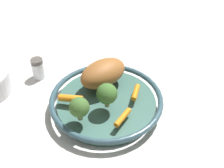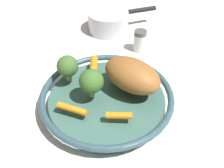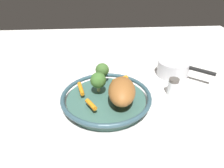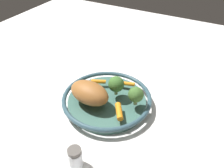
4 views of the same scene
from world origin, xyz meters
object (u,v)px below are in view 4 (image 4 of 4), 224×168
baby_carrot_back (98,81)px  broccoli_floret_large (136,95)px  serving_bowl (107,100)px  baby_carrot_left (126,83)px  roast_chicken_piece (89,93)px  broccoli_floret_mid (116,84)px  baby_carrot_right (119,111)px  salt_shaker (75,158)px

baby_carrot_back → broccoli_floret_large: size_ratio=0.83×
serving_bowl → baby_carrot_left: bearing=160.9°
roast_chicken_piece → broccoli_floret_large: 0.16m
broccoli_floret_mid → serving_bowl: bearing=-41.9°
baby_carrot_right → salt_shaker: salt_shaker is taller
serving_bowl → broccoli_floret_mid: (-0.03, 0.02, 0.07)m
baby_carrot_left → serving_bowl: bearing=-19.1°
baby_carrot_right → broccoli_floret_mid: bearing=-147.0°
serving_bowl → broccoli_floret_large: size_ratio=4.72×
broccoli_floret_large → salt_shaker: bearing=-12.6°
roast_chicken_piece → baby_carrot_back: size_ratio=2.60×
baby_carrot_right → broccoli_floret_mid: 0.11m
baby_carrot_right → broccoli_floret_large: bearing=158.0°
roast_chicken_piece → salt_shaker: 0.23m
baby_carrot_back → baby_carrot_left: same height
serving_bowl → baby_carrot_right: 0.10m
serving_bowl → broccoli_floret_large: bearing=94.9°
serving_bowl → baby_carrot_back: size_ratio=5.71×
roast_chicken_piece → baby_carrot_back: (-0.10, -0.03, -0.03)m
serving_bowl → broccoli_floret_mid: 0.07m
baby_carrot_back → broccoli_floret_mid: bearing=73.8°
baby_carrot_back → baby_carrot_right: baby_carrot_right is taller
roast_chicken_piece → broccoli_floret_mid: 0.10m
broccoli_floret_mid → baby_carrot_right: bearing=33.0°
baby_carrot_right → baby_carrot_left: bearing=-162.4°
broccoli_floret_large → baby_carrot_left: bearing=-137.3°
baby_carrot_left → baby_carrot_right: 0.16m
baby_carrot_left → baby_carrot_right: baby_carrot_right is taller
baby_carrot_left → broccoli_floret_large: 0.12m
baby_carrot_right → serving_bowl: bearing=-126.9°
broccoli_floret_mid → salt_shaker: 0.29m
serving_bowl → broccoli_floret_large: (-0.01, 0.11, 0.06)m
broccoli_floret_mid → salt_shaker: broccoli_floret_mid is taller
baby_carrot_back → serving_bowl: bearing=51.7°
baby_carrot_left → baby_carrot_right: bearing=17.6°
broccoli_floret_mid → broccoli_floret_large: (0.02, 0.08, -0.00)m
roast_chicken_piece → baby_carrot_left: (-0.14, 0.07, -0.03)m
broccoli_floret_mid → salt_shaker: bearing=4.5°
roast_chicken_piece → baby_carrot_right: (0.01, 0.12, -0.03)m
baby_carrot_left → broccoli_floret_large: bearing=42.7°
serving_bowl → broccoli_floret_mid: size_ratio=4.44×
broccoli_floret_mid → broccoli_floret_large: broccoli_floret_mid is taller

